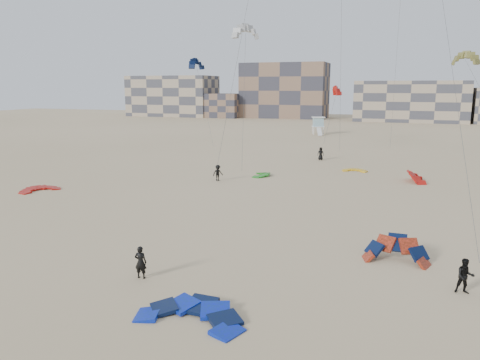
% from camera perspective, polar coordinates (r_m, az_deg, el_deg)
% --- Properties ---
extents(ground, '(320.00, 320.00, 0.00)m').
position_cam_1_polar(ground, '(25.80, -3.15, -12.32)').
color(ground, '#CFB38B').
rests_on(ground, ground).
extents(kite_ground_blue, '(4.82, 5.05, 1.49)m').
position_cam_1_polar(kite_ground_blue, '(22.20, -5.95, -16.51)').
color(kite_ground_blue, '#0814DC').
rests_on(kite_ground_blue, ground).
extents(kite_ground_orange, '(3.90, 3.89, 3.83)m').
position_cam_1_polar(kite_ground_orange, '(30.07, 18.44, -9.40)').
color(kite_ground_orange, red).
rests_on(kite_ground_orange, ground).
extents(kite_ground_red, '(5.02, 4.93, 0.97)m').
position_cam_1_polar(kite_ground_red, '(51.47, -23.23, -1.20)').
color(kite_ground_red, '#B31507').
rests_on(kite_ground_red, ground).
extents(kite_ground_green, '(3.43, 3.25, 1.01)m').
position_cam_1_polar(kite_ground_green, '(55.23, 2.55, 0.52)').
color(kite_ground_green, '#199321').
rests_on(kite_ground_green, ground).
extents(kite_ground_red_far, '(4.01, 3.90, 3.51)m').
position_cam_1_polar(kite_ground_red_far, '(55.26, 20.74, -0.20)').
color(kite_ground_red_far, '#B31507').
rests_on(kite_ground_red_far, ground).
extents(kite_ground_yellow, '(2.77, 2.91, 0.53)m').
position_cam_1_polar(kite_ground_yellow, '(59.85, 13.80, 1.05)').
color(kite_ground_yellow, yellow).
rests_on(kite_ground_yellow, ground).
extents(kitesurfer_main, '(0.73, 0.54, 1.84)m').
position_cam_1_polar(kitesurfer_main, '(26.48, -12.02, -9.78)').
color(kitesurfer_main, black).
rests_on(kitesurfer_main, ground).
extents(kitesurfer_b, '(0.98, 0.81, 1.84)m').
position_cam_1_polar(kitesurfer_b, '(26.70, 25.75, -10.52)').
color(kitesurfer_b, black).
rests_on(kitesurfer_b, ground).
extents(kitesurfer_c, '(1.29, 1.30, 1.80)m').
position_cam_1_polar(kitesurfer_c, '(52.10, -2.72, 0.87)').
color(kitesurfer_c, black).
rests_on(kitesurfer_c, ground).
extents(kitesurfer_e, '(0.94, 0.65, 1.84)m').
position_cam_1_polar(kitesurfer_e, '(67.97, 9.80, 3.19)').
color(kitesurfer_e, black).
rests_on(kitesurfer_e, ground).
extents(kite_fly_grey, '(6.38, 14.94, 17.69)m').
position_cam_1_polar(kite_fly_grey, '(65.12, 0.69, 17.48)').
color(kite_fly_grey, silver).
rests_on(kite_fly_grey, ground).
extents(kite_fly_olive, '(7.47, 13.89, 13.51)m').
position_cam_1_polar(kite_fly_olive, '(61.28, 25.77, 13.07)').
color(kite_fly_olive, olive).
rests_on(kite_fly_olive, ground).
extents(kite_fly_navy, '(6.79, 6.43, 14.14)m').
position_cam_1_polar(kite_fly_navy, '(79.82, -5.36, 13.80)').
color(kite_fly_navy, '#060E39').
rests_on(kite_fly_navy, ground).
extents(kite_fly_red, '(4.15, 10.70, 9.75)m').
position_cam_1_polar(kite_fly_red, '(86.34, 11.71, 10.51)').
color(kite_fly_red, '#B31507').
rests_on(kite_fly_red, ground).
extents(lifeguard_tower_far, '(3.40, 5.63, 3.83)m').
position_cam_1_polar(lifeguard_tower_far, '(104.54, 9.50, 6.54)').
color(lifeguard_tower_far, white).
rests_on(lifeguard_tower_far, ground).
extents(condo_west_a, '(30.00, 15.00, 14.00)m').
position_cam_1_polar(condo_west_a, '(171.23, -8.19, 10.09)').
color(condo_west_a, tan).
rests_on(condo_west_a, ground).
extents(condo_west_b, '(28.00, 14.00, 18.00)m').
position_cam_1_polar(condo_west_b, '(160.64, 5.46, 10.80)').
color(condo_west_b, '#7F614C').
rests_on(condo_west_b, ground).
extents(condo_mid, '(32.00, 16.00, 12.00)m').
position_cam_1_polar(condo_mid, '(151.85, 20.04, 9.01)').
color(condo_mid, tan).
rests_on(condo_mid, ground).
extents(condo_fill_left, '(12.00, 10.00, 8.00)m').
position_cam_1_polar(condo_fill_left, '(161.18, -2.10, 9.06)').
color(condo_fill_left, '#7F614C').
rests_on(condo_fill_left, ground).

